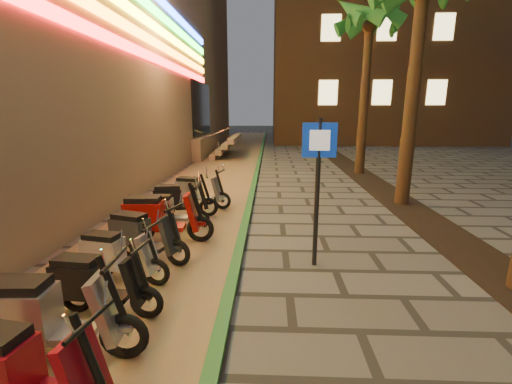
{
  "coord_description": "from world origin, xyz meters",
  "views": [
    {
      "loc": [
        -0.31,
        -2.97,
        2.7
      ],
      "look_at": [
        -0.57,
        3.28,
        1.2
      ],
      "focal_mm": 24.0,
      "sensor_mm": 36.0,
      "label": 1
    }
  ],
  "objects_px": {
    "scooter_10": "(169,210)",
    "scooter_11": "(178,199)",
    "scooter_6": "(95,283)",
    "scooter_8": "(141,235)",
    "pedestrian_sign": "(318,173)",
    "scooter_4": "(20,373)",
    "scooter_12": "(197,191)",
    "scooter_7": "(116,255)",
    "scooter_9": "(158,217)",
    "scooter_5": "(45,315)"
  },
  "relations": [
    {
      "from": "scooter_10",
      "to": "scooter_12",
      "type": "bearing_deg",
      "value": 78.47
    },
    {
      "from": "scooter_4",
      "to": "scooter_12",
      "type": "bearing_deg",
      "value": 97.71
    },
    {
      "from": "scooter_4",
      "to": "scooter_12",
      "type": "height_order",
      "value": "scooter_4"
    },
    {
      "from": "pedestrian_sign",
      "to": "scooter_7",
      "type": "height_order",
      "value": "pedestrian_sign"
    },
    {
      "from": "scooter_12",
      "to": "scooter_7",
      "type": "bearing_deg",
      "value": -85.0
    },
    {
      "from": "scooter_7",
      "to": "scooter_11",
      "type": "bearing_deg",
      "value": 98.76
    },
    {
      "from": "scooter_4",
      "to": "scooter_11",
      "type": "distance_m",
      "value": 5.91
    },
    {
      "from": "scooter_5",
      "to": "scooter_9",
      "type": "xyz_separation_m",
      "value": [
        0.12,
        3.47,
        0.02
      ]
    },
    {
      "from": "pedestrian_sign",
      "to": "scooter_10",
      "type": "relative_size",
      "value": 1.73
    },
    {
      "from": "scooter_5",
      "to": "scooter_12",
      "type": "height_order",
      "value": "scooter_5"
    },
    {
      "from": "scooter_10",
      "to": "scooter_9",
      "type": "bearing_deg",
      "value": -91.66
    },
    {
      "from": "scooter_5",
      "to": "scooter_7",
      "type": "distance_m",
      "value": 1.8
    },
    {
      "from": "scooter_9",
      "to": "scooter_12",
      "type": "bearing_deg",
      "value": 81.08
    },
    {
      "from": "scooter_8",
      "to": "scooter_11",
      "type": "xyz_separation_m",
      "value": [
        0.0,
        2.52,
        0.0
      ]
    },
    {
      "from": "scooter_7",
      "to": "scooter_11",
      "type": "distance_m",
      "value": 3.34
    },
    {
      "from": "scooter_4",
      "to": "scooter_9",
      "type": "xyz_separation_m",
      "value": [
        -0.17,
        4.24,
        0.06
      ]
    },
    {
      "from": "scooter_6",
      "to": "scooter_9",
      "type": "bearing_deg",
      "value": 95.26
    },
    {
      "from": "pedestrian_sign",
      "to": "scooter_6",
      "type": "relative_size",
      "value": 1.71
    },
    {
      "from": "pedestrian_sign",
      "to": "scooter_9",
      "type": "xyz_separation_m",
      "value": [
        -3.11,
        0.96,
        -1.11
      ]
    },
    {
      "from": "scooter_12",
      "to": "scooter_10",
      "type": "bearing_deg",
      "value": -88.17
    },
    {
      "from": "scooter_5",
      "to": "scooter_4",
      "type": "bearing_deg",
      "value": -72.84
    },
    {
      "from": "pedestrian_sign",
      "to": "scooter_11",
      "type": "bearing_deg",
      "value": 139.23
    },
    {
      "from": "pedestrian_sign",
      "to": "scooter_10",
      "type": "xyz_separation_m",
      "value": [
        -3.14,
        1.79,
        -1.22
      ]
    },
    {
      "from": "scooter_6",
      "to": "scooter_12",
      "type": "bearing_deg",
      "value": 92.79
    },
    {
      "from": "scooter_10",
      "to": "scooter_11",
      "type": "relative_size",
      "value": 0.92
    },
    {
      "from": "scooter_6",
      "to": "scooter_11",
      "type": "distance_m",
      "value": 4.26
    },
    {
      "from": "pedestrian_sign",
      "to": "scooter_5",
      "type": "bearing_deg",
      "value": -143.06
    },
    {
      "from": "scooter_4",
      "to": "scooter_5",
      "type": "xyz_separation_m",
      "value": [
        -0.28,
        0.77,
        0.04
      ]
    },
    {
      "from": "pedestrian_sign",
      "to": "scooter_10",
      "type": "height_order",
      "value": "pedestrian_sign"
    },
    {
      "from": "scooter_4",
      "to": "scooter_6",
      "type": "distance_m",
      "value": 1.65
    },
    {
      "from": "scooter_4",
      "to": "scooter_5",
      "type": "height_order",
      "value": "scooter_5"
    },
    {
      "from": "pedestrian_sign",
      "to": "scooter_8",
      "type": "xyz_separation_m",
      "value": [
        -3.14,
        0.09,
        -1.18
      ]
    },
    {
      "from": "scooter_8",
      "to": "scooter_12",
      "type": "xyz_separation_m",
      "value": [
        0.27,
        3.51,
        -0.0
      ]
    },
    {
      "from": "scooter_6",
      "to": "scooter_8",
      "type": "height_order",
      "value": "scooter_8"
    },
    {
      "from": "scooter_7",
      "to": "scooter_12",
      "type": "relative_size",
      "value": 0.92
    },
    {
      "from": "scooter_11",
      "to": "scooter_5",
      "type": "bearing_deg",
      "value": -103.18
    },
    {
      "from": "scooter_6",
      "to": "scooter_12",
      "type": "relative_size",
      "value": 0.94
    },
    {
      "from": "scooter_12",
      "to": "scooter_11",
      "type": "bearing_deg",
      "value": -95.22
    },
    {
      "from": "scooter_6",
      "to": "scooter_10",
      "type": "bearing_deg",
      "value": 95.72
    },
    {
      "from": "scooter_6",
      "to": "scooter_12",
      "type": "xyz_separation_m",
      "value": [
        0.26,
        5.25,
        0.03
      ]
    },
    {
      "from": "scooter_6",
      "to": "scooter_10",
      "type": "distance_m",
      "value": 3.43
    },
    {
      "from": "scooter_10",
      "to": "scooter_11",
      "type": "distance_m",
      "value": 0.83
    },
    {
      "from": "pedestrian_sign",
      "to": "scooter_4",
      "type": "distance_m",
      "value": 4.57
    },
    {
      "from": "scooter_9",
      "to": "scooter_10",
      "type": "distance_m",
      "value": 0.84
    },
    {
      "from": "pedestrian_sign",
      "to": "scooter_9",
      "type": "relative_size",
      "value": 1.42
    },
    {
      "from": "scooter_9",
      "to": "scooter_12",
      "type": "height_order",
      "value": "scooter_9"
    },
    {
      "from": "scooter_9",
      "to": "scooter_10",
      "type": "height_order",
      "value": "scooter_9"
    },
    {
      "from": "scooter_12",
      "to": "scooter_5",
      "type": "bearing_deg",
      "value": -83.24
    },
    {
      "from": "pedestrian_sign",
      "to": "scooter_12",
      "type": "xyz_separation_m",
      "value": [
        -2.87,
        3.6,
        -1.18
      ]
    },
    {
      "from": "scooter_4",
      "to": "scooter_6",
      "type": "relative_size",
      "value": 1.09
    }
  ]
}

